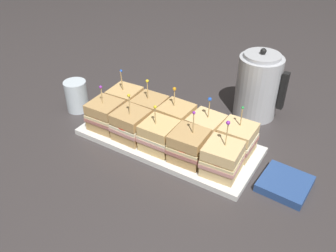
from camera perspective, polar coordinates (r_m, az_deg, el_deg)
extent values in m
plane|color=#383333|center=(1.13, 0.00, -2.74)|extent=(6.00, 6.00, 0.00)
cube|color=silver|center=(1.13, 0.00, -2.54)|extent=(0.57, 0.24, 0.01)
cube|color=silver|center=(1.12, 0.00, -2.17)|extent=(0.57, 0.24, 0.01)
cube|color=tan|center=(1.18, -9.82, 0.58)|extent=(0.10, 0.10, 0.03)
cube|color=#B26B60|center=(1.17, -9.92, 1.49)|extent=(0.10, 0.10, 0.01)
cube|color=beige|center=(1.16, -9.98, 1.94)|extent=(0.10, 0.10, 0.01)
cylinder|color=red|center=(1.15, -10.54, 1.84)|extent=(0.05, 0.05, 0.00)
cube|color=tan|center=(1.15, -10.10, 2.99)|extent=(0.10, 0.10, 0.03)
cylinder|color=tan|center=(1.13, -10.58, 4.69)|extent=(0.00, 0.01, 0.07)
sphere|color=purple|center=(1.11, -10.76, 6.15)|extent=(0.01, 0.01, 0.01)
cube|color=tan|center=(1.13, -5.85, -1.03)|extent=(0.10, 0.10, 0.03)
cube|color=tan|center=(1.11, -5.91, -0.10)|extent=(0.10, 0.10, 0.01)
cube|color=beige|center=(1.11, -5.95, 0.37)|extent=(0.10, 0.10, 0.01)
cylinder|color=red|center=(1.09, -6.49, 0.25)|extent=(0.06, 0.06, 0.00)
cube|color=tan|center=(1.09, -6.03, 1.46)|extent=(0.10, 0.10, 0.03)
cylinder|color=tan|center=(1.06, -6.21, 3.17)|extent=(0.00, 0.01, 0.08)
sphere|color=yellow|center=(1.04, -6.33, 4.88)|extent=(0.01, 0.01, 0.01)
cube|color=tan|center=(1.08, -1.46, -2.66)|extent=(0.10, 0.10, 0.03)
cube|color=tan|center=(1.06, -1.47, -1.71)|extent=(0.10, 0.10, 0.01)
cube|color=beige|center=(1.06, -1.48, -1.23)|extent=(0.10, 0.10, 0.01)
cube|color=#E0B771|center=(1.05, -1.50, -0.29)|extent=(0.10, 0.10, 0.03)
cylinder|color=tan|center=(1.02, -2.05, 1.49)|extent=(0.00, 0.01, 0.07)
sphere|color=yellow|center=(1.00, -2.09, 3.06)|extent=(0.01, 0.01, 0.01)
cube|color=tan|center=(1.04, 3.30, -4.47)|extent=(0.10, 0.10, 0.03)
cube|color=#B26B60|center=(1.02, 3.34, -3.50)|extent=(0.10, 0.10, 0.01)
cube|color=beige|center=(1.02, 3.36, -3.02)|extent=(0.10, 0.10, 0.01)
cylinder|color=red|center=(1.00, 2.91, -3.20)|extent=(0.06, 0.06, 0.00)
cube|color=tan|center=(1.00, 3.41, -1.88)|extent=(0.10, 0.10, 0.03)
cylinder|color=tan|center=(0.98, 4.09, 0.26)|extent=(0.00, 0.00, 0.08)
sphere|color=purple|center=(0.95, 4.18, 2.14)|extent=(0.01, 0.01, 0.01)
cube|color=#DBB77A|center=(1.00, 8.54, -6.52)|extent=(0.10, 0.10, 0.03)
cube|color=tan|center=(0.99, 8.65, -5.55)|extent=(0.11, 0.11, 0.01)
cube|color=beige|center=(0.98, 8.71, -5.06)|extent=(0.10, 0.10, 0.01)
cylinder|color=red|center=(0.97, 8.33, -5.29)|extent=(0.06, 0.06, 0.00)
cube|color=#E8C281|center=(0.97, 8.84, -3.91)|extent=(0.10, 0.10, 0.03)
cylinder|color=tan|center=(0.94, 9.39, -1.50)|extent=(0.00, 0.01, 0.08)
sphere|color=purple|center=(0.92, 9.62, 0.51)|extent=(0.01, 0.01, 0.01)
cube|color=tan|center=(1.25, -6.77, 2.80)|extent=(0.10, 0.10, 0.03)
cube|color=tan|center=(1.23, -6.84, 3.68)|extent=(0.11, 0.11, 0.01)
cube|color=beige|center=(1.23, -6.88, 4.12)|extent=(0.10, 0.10, 0.01)
cylinder|color=red|center=(1.21, -7.38, 4.06)|extent=(0.07, 0.07, 0.00)
cube|color=tan|center=(1.22, -6.96, 5.14)|extent=(0.10, 0.10, 0.03)
cylinder|color=tan|center=(1.19, -7.40, 7.02)|extent=(0.00, 0.01, 0.08)
sphere|color=blue|center=(1.17, -7.55, 8.74)|extent=(0.01, 0.01, 0.01)
cube|color=tan|center=(1.19, -2.89, 1.48)|extent=(0.10, 0.10, 0.03)
cube|color=tan|center=(1.18, -2.92, 2.38)|extent=(0.10, 0.10, 0.01)
cube|color=beige|center=(1.18, -2.93, 2.84)|extent=(0.10, 0.10, 0.01)
cube|color=tan|center=(1.17, -2.96, 3.72)|extent=(0.10, 0.10, 0.03)
cylinder|color=tan|center=(1.14, -3.30, 5.62)|extent=(0.00, 0.00, 0.08)
sphere|color=yellow|center=(1.13, -3.36, 7.22)|extent=(0.01, 0.01, 0.01)
cube|color=tan|center=(1.15, 1.32, -0.08)|extent=(0.10, 0.10, 0.03)
cube|color=tan|center=(1.13, 1.34, 0.85)|extent=(0.10, 0.10, 0.01)
cube|color=beige|center=(1.13, 1.35, 1.31)|extent=(0.10, 0.10, 0.01)
cylinder|color=red|center=(1.11, 0.91, 1.21)|extent=(0.06, 0.06, 0.00)
cube|color=tan|center=(1.11, 1.36, 2.40)|extent=(0.10, 0.10, 0.03)
cylinder|color=tan|center=(1.10, 1.02, 4.42)|extent=(0.00, 0.01, 0.07)
sphere|color=orange|center=(1.08, 1.03, 5.98)|extent=(0.01, 0.01, 0.01)
cube|color=#DBB77A|center=(1.11, 5.98, -1.66)|extent=(0.10, 0.10, 0.03)
cube|color=tan|center=(1.10, 6.05, -0.72)|extent=(0.11, 0.11, 0.01)
cube|color=beige|center=(1.09, 6.09, -0.25)|extent=(0.10, 0.10, 0.01)
cube|color=#E8C281|center=(1.08, 6.16, 0.67)|extent=(0.10, 0.10, 0.03)
cylinder|color=tan|center=(1.05, 6.58, 2.62)|extent=(0.00, 0.01, 0.07)
sphere|color=blue|center=(1.04, 6.71, 4.29)|extent=(0.01, 0.01, 0.01)
cube|color=#DBB77A|center=(1.08, 10.87, -3.33)|extent=(0.10, 0.10, 0.03)
cube|color=#B26B60|center=(1.07, 11.01, -2.38)|extent=(0.10, 0.10, 0.01)
cube|color=beige|center=(1.06, 11.07, -1.91)|extent=(0.10, 0.10, 0.01)
cylinder|color=red|center=(1.04, 10.76, -2.07)|extent=(0.07, 0.07, 0.00)
cube|color=#E8C281|center=(1.05, 11.22, -0.80)|extent=(0.10, 0.10, 0.03)
cylinder|color=tan|center=(1.03, 11.67, 1.25)|extent=(0.00, 0.01, 0.07)
sphere|color=green|center=(1.01, 11.90, 2.89)|extent=(0.01, 0.01, 0.01)
cylinder|color=#B7BABF|center=(1.25, 14.17, 6.07)|extent=(0.15, 0.15, 0.22)
cylinder|color=#B7BABF|center=(1.20, 14.94, 10.82)|extent=(0.12, 0.12, 0.01)
sphere|color=black|center=(1.20, 15.06, 11.51)|extent=(0.02, 0.02, 0.02)
cube|color=black|center=(1.23, 17.95, 5.39)|extent=(0.02, 0.02, 0.13)
cylinder|color=silver|center=(1.31, -14.45, 4.70)|extent=(0.08, 0.08, 0.11)
cube|color=navy|center=(1.02, 18.16, -8.96)|extent=(0.13, 0.13, 0.02)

